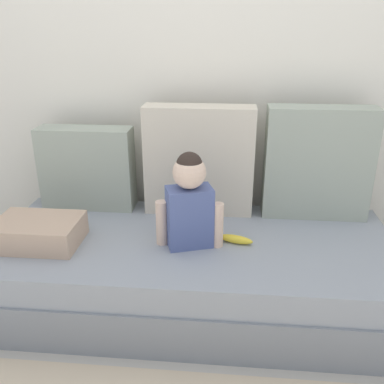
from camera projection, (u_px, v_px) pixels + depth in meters
name	position (u px, v px, depth m)	size (l,w,h in m)	color
ground_plane	(193.00, 299.00, 2.20)	(12.00, 12.00, 0.00)	#B2ADA3
back_wall	(203.00, 41.00, 2.25)	(5.24, 0.10, 2.52)	silver
couch	(193.00, 270.00, 2.13)	(2.04, 0.89, 0.36)	gray
throw_pillow_left	(87.00, 168.00, 2.35)	(0.52, 0.16, 0.46)	#99A393
throw_pillow_center	(199.00, 160.00, 2.27)	(0.59, 0.16, 0.59)	beige
throw_pillow_right	(317.00, 163.00, 2.22)	(0.56, 0.16, 0.60)	#99A393
toddler	(189.00, 201.00, 1.93)	(0.32, 0.19, 0.46)	#4C5B93
banana	(236.00, 239.00, 2.02)	(0.17, 0.04, 0.04)	yellow
folded_blanket	(38.00, 232.00, 2.00)	(0.40, 0.28, 0.12)	tan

